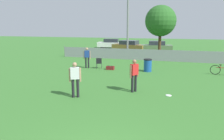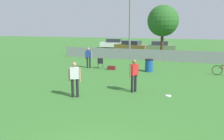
% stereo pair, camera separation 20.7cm
% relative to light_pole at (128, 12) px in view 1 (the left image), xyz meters
% --- Properties ---
extents(fence_backline, '(22.02, 0.07, 1.21)m').
position_rel_light_pole_xyz_m(fence_backline, '(3.95, -0.90, -4.27)').
color(fence_backline, gray).
rests_on(fence_backline, ground_plane).
extents(light_pole, '(0.90, 0.36, 8.13)m').
position_rel_light_pole_xyz_m(light_pole, '(0.00, 0.00, 0.00)').
color(light_pole, gray).
rests_on(light_pole, ground_plane).
extents(tree_near_pole, '(3.34, 3.34, 5.61)m').
position_rel_light_pole_xyz_m(tree_near_pole, '(3.15, 1.97, -0.90)').
color(tree_near_pole, '#4C331E').
rests_on(tree_near_pole, ground_plane).
extents(player_receiver_white, '(0.52, 0.37, 1.69)m').
position_rel_light_pole_xyz_m(player_receiver_white, '(0.79, -13.62, -3.83)').
color(player_receiver_white, black).
rests_on(player_receiver_white, ground_plane).
extents(player_defender_red, '(0.41, 0.49, 1.69)m').
position_rel_light_pole_xyz_m(player_defender_red, '(3.25, -11.90, -3.83)').
color(player_defender_red, black).
rests_on(player_defender_red, ground_plane).
extents(spectator_in_blue, '(0.53, 0.31, 1.66)m').
position_rel_light_pole_xyz_m(spectator_in_blue, '(-1.77, -6.52, -3.86)').
color(spectator_in_blue, black).
rests_on(spectator_in_blue, ground_plane).
extents(frisbee_disc, '(0.29, 0.29, 0.03)m').
position_rel_light_pole_xyz_m(frisbee_disc, '(5.01, -12.02, -4.80)').
color(frisbee_disc, white).
rests_on(frisbee_disc, ground_plane).
extents(folding_chair_sideline, '(0.55, 0.56, 0.85)m').
position_rel_light_pole_xyz_m(folding_chair_sideline, '(-0.78, -6.41, -4.33)').
color(folding_chair_sideline, '#333338').
rests_on(folding_chair_sideline, ground_plane).
extents(bicycle_sideline, '(1.73, 0.44, 0.73)m').
position_rel_light_pole_xyz_m(bicycle_sideline, '(8.36, -6.16, -4.46)').
color(bicycle_sideline, black).
rests_on(bicycle_sideline, ground_plane).
extents(trash_bin, '(0.61, 0.61, 0.95)m').
position_rel_light_pole_xyz_m(trash_bin, '(3.14, -6.44, -4.34)').
color(trash_bin, '#194C99').
rests_on(trash_bin, ground_plane).
extents(gear_bag_sideline, '(0.61, 0.33, 0.30)m').
position_rel_light_pole_xyz_m(gear_bag_sideline, '(0.23, -6.61, -4.68)').
color(gear_bag_sideline, maroon).
rests_on(gear_bag_sideline, ground_plane).
extents(parked_car_white, '(4.44, 2.29, 1.47)m').
position_rel_light_pole_xyz_m(parked_car_white, '(-5.04, 10.11, -4.10)').
color(parked_car_white, black).
rests_on(parked_car_white, ground_plane).
extents(parked_car_tan, '(4.79, 2.62, 1.45)m').
position_rel_light_pole_xyz_m(parked_car_tan, '(-1.46, 6.93, -4.12)').
color(parked_car_tan, black).
rests_on(parked_car_tan, ground_plane).
extents(parked_car_olive, '(4.23, 2.36, 1.45)m').
position_rel_light_pole_xyz_m(parked_car_olive, '(2.29, 7.14, -4.11)').
color(parked_car_olive, black).
rests_on(parked_car_olive, ground_plane).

